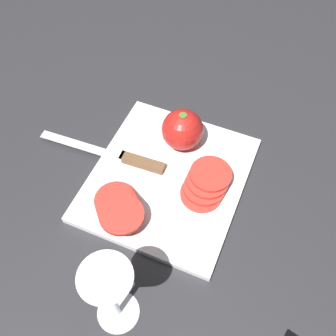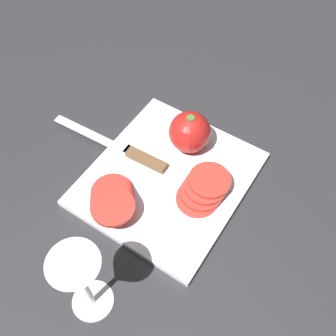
# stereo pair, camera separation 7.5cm
# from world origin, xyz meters

# --- Properties ---
(ground_plane) EXTENTS (3.00, 3.00, 0.00)m
(ground_plane) POSITION_xyz_m (0.00, 0.00, 0.00)
(ground_plane) COLOR #28282B
(cutting_board) EXTENTS (0.32, 0.29, 0.01)m
(cutting_board) POSITION_xyz_m (0.05, 0.01, 0.01)
(cutting_board) COLOR white
(cutting_board) RESTS_ON ground_plane
(wine_glass) EXTENTS (0.08, 0.08, 0.17)m
(wine_glass) POSITION_xyz_m (0.32, 0.03, 0.12)
(wine_glass) COLOR silver
(wine_glass) RESTS_ON ground_plane
(whole_tomato) EXTENTS (0.08, 0.08, 0.09)m
(whole_tomato) POSITION_xyz_m (-0.03, -0.00, 0.06)
(whole_tomato) COLOR red
(whole_tomato) RESTS_ON cutting_board
(knife) EXTENTS (0.03, 0.28, 0.01)m
(knife) POSITION_xyz_m (0.05, -0.08, 0.02)
(knife) COLOR silver
(knife) RESTS_ON cutting_board
(tomato_slice_stack_near) EXTENTS (0.12, 0.11, 0.04)m
(tomato_slice_stack_near) POSITION_xyz_m (0.16, -0.05, 0.03)
(tomato_slice_stack_near) COLOR red
(tomato_slice_stack_near) RESTS_ON cutting_board
(tomato_slice_stack_far) EXTENTS (0.12, 0.09, 0.03)m
(tomato_slice_stack_far) POSITION_xyz_m (0.05, 0.08, 0.03)
(tomato_slice_stack_far) COLOR red
(tomato_slice_stack_far) RESTS_ON cutting_board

